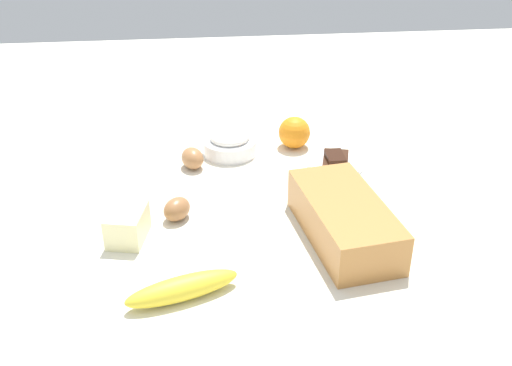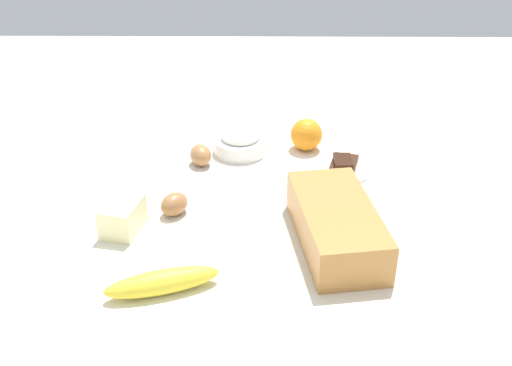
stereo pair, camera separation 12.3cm
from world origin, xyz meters
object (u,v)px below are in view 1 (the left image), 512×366
Objects in this scene: banana at (182,288)px; chocolate_plate at (335,162)px; loaf_pan at (344,219)px; butter_block at (127,225)px; flour_bowl at (230,143)px; egg_near_butter at (192,158)px; orange_fruit at (294,132)px; egg_beside_bowl at (177,209)px.

chocolate_plate is at bearing 140.70° from banana.
loaf_pan is 0.40m from butter_block.
banana is 2.11× the size of butter_block.
flour_bowl is 0.11m from egg_near_butter.
butter_block is 0.51m from chocolate_plate.
loaf_pan reaches higher than orange_fruit.
loaf_pan is 0.29m from chocolate_plate.
banana is at bearing 29.13° from butter_block.
butter_block is 0.30m from egg_near_butter.
egg_near_butter is 0.48× the size of chocolate_plate.
butter_block is (-0.18, -0.10, 0.01)m from banana.
egg_beside_bowl is at bearing -43.53° from orange_fruit.
butter_block is at bearing -104.27° from loaf_pan.
butter_block is at bearing -46.36° from orange_fruit.
flour_bowl is 0.98× the size of chocolate_plate.
egg_beside_bowl is at bearing -177.44° from banana.
banana is 3.06× the size of egg_near_butter.
loaf_pan is at bearing 72.53° from egg_beside_bowl.
egg_near_butter is at bearing 155.41° from butter_block.
loaf_pan reaches higher than butter_block.
banana is at bearing -12.24° from flour_bowl.
egg_beside_bowl is at bearing -23.91° from flour_bowl.
butter_block is (0.35, -0.37, -0.01)m from orange_fruit.
egg_near_butter reaches higher than egg_beside_bowl.
banana is (0.14, -0.30, -0.02)m from loaf_pan.
chocolate_plate is at bearing 118.48° from butter_block.
loaf_pan is 2.28× the size of chocolate_plate.
banana is 2.49× the size of orange_fruit.
flour_bowl is at bearing 125.86° from egg_near_butter.
loaf_pan is 3.88× the size of orange_fruit.
orange_fruit reaches higher than egg_beside_bowl.
egg_near_butter reaches higher than chocolate_plate.
egg_near_butter is at bearing -94.84° from chocolate_plate.
chocolate_plate is (-0.18, 0.36, -0.01)m from egg_beside_bowl.
butter_block reaches higher than egg_beside_bowl.
butter_block is 1.48× the size of egg_beside_bowl.
orange_fruit is at bearing 175.63° from loaf_pan.
loaf_pan reaches higher than flour_bowl.
egg_beside_bowl is (-0.24, -0.01, 0.00)m from banana.
butter_block is 0.69× the size of chocolate_plate.
orange_fruit reaches higher than chocolate_plate.
butter_block is at bearing -150.87° from banana.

